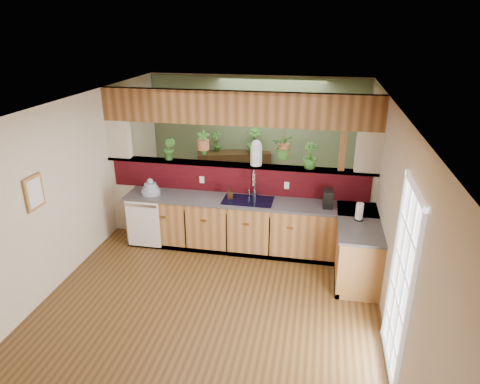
% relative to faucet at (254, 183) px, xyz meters
% --- Properties ---
extents(ground, '(4.60, 7.00, 0.01)m').
position_rel_faucet_xyz_m(ground, '(-0.32, -1.13, -1.16)').
color(ground, '#513619').
rests_on(ground, ground).
extents(ceiling, '(4.60, 7.00, 0.01)m').
position_rel_faucet_xyz_m(ceiling, '(-0.32, -1.13, 1.44)').
color(ceiling, brown).
rests_on(ceiling, ground).
extents(wall_back, '(4.60, 0.02, 2.60)m').
position_rel_faucet_xyz_m(wall_back, '(-0.32, 2.37, 0.14)').
color(wall_back, beige).
rests_on(wall_back, ground).
extents(wall_left, '(0.02, 7.00, 2.60)m').
position_rel_faucet_xyz_m(wall_left, '(-2.62, -1.13, 0.14)').
color(wall_left, beige).
rests_on(wall_left, ground).
extents(wall_right, '(0.02, 7.00, 2.60)m').
position_rel_faucet_xyz_m(wall_right, '(1.98, -1.13, 0.14)').
color(wall_right, beige).
rests_on(wall_right, ground).
extents(pass_through_partition, '(4.60, 0.21, 2.60)m').
position_rel_faucet_xyz_m(pass_through_partition, '(-0.29, 0.22, 0.03)').
color(pass_through_partition, beige).
rests_on(pass_through_partition, ground).
extents(pass_through_ledge, '(4.60, 0.21, 0.04)m').
position_rel_faucet_xyz_m(pass_through_ledge, '(-0.32, 0.22, 0.21)').
color(pass_through_ledge, brown).
rests_on(pass_through_ledge, ground).
extents(header_beam, '(4.60, 0.15, 0.55)m').
position_rel_faucet_xyz_m(header_beam, '(-0.32, 0.22, 1.17)').
color(header_beam, brown).
rests_on(header_beam, ground).
extents(sage_backwall, '(4.55, 0.02, 2.55)m').
position_rel_faucet_xyz_m(sage_backwall, '(-0.32, 2.35, 0.14)').
color(sage_backwall, '#5A6F4B').
rests_on(sage_backwall, ground).
extents(countertop, '(4.14, 1.52, 0.90)m').
position_rel_faucet_xyz_m(countertop, '(0.52, -0.26, -0.71)').
color(countertop, '#926132').
rests_on(countertop, ground).
extents(dishwasher, '(0.58, 0.03, 0.82)m').
position_rel_faucet_xyz_m(dishwasher, '(-1.80, -0.47, -0.70)').
color(dishwasher, white).
rests_on(dishwasher, ground).
extents(navy_sink, '(0.82, 0.50, 0.18)m').
position_rel_faucet_xyz_m(navy_sink, '(-0.07, -0.15, -0.34)').
color(navy_sink, black).
rests_on(navy_sink, countertop).
extents(french_door, '(0.06, 1.02, 2.16)m').
position_rel_faucet_xyz_m(french_door, '(1.95, -2.43, -0.11)').
color(french_door, white).
rests_on(french_door, ground).
extents(framed_print, '(0.04, 0.35, 0.45)m').
position_rel_faucet_xyz_m(framed_print, '(-2.59, -1.93, 0.39)').
color(framed_print, '#926132').
rests_on(framed_print, wall_left).
extents(faucet, '(0.21, 0.21, 0.48)m').
position_rel_faucet_xyz_m(faucet, '(0.00, 0.00, 0.00)').
color(faucet, '#B7B7B2').
rests_on(faucet, countertop).
extents(dish_stack, '(0.32, 0.32, 0.28)m').
position_rel_faucet_xyz_m(dish_stack, '(-1.73, -0.19, -0.17)').
color(dish_stack, '#8A98B3').
rests_on(dish_stack, countertop).
extents(soap_dispenser, '(0.11, 0.11, 0.20)m').
position_rel_faucet_xyz_m(soap_dispenser, '(-0.38, -0.13, -0.16)').
color(soap_dispenser, '#362213').
rests_on(soap_dispenser, countertop).
extents(coffee_maker, '(0.15, 0.25, 0.28)m').
position_rel_faucet_xyz_m(coffee_maker, '(1.20, -0.17, -0.13)').
color(coffee_maker, black).
rests_on(coffee_maker, countertop).
extents(paper_towel, '(0.13, 0.13, 0.28)m').
position_rel_faucet_xyz_m(paper_towel, '(1.66, -0.57, -0.13)').
color(paper_towel, black).
rests_on(paper_towel, countertop).
extents(glass_jar, '(0.19, 0.19, 0.43)m').
position_rel_faucet_xyz_m(glass_jar, '(-0.00, 0.22, 0.45)').
color(glass_jar, silver).
rests_on(glass_jar, pass_through_ledge).
extents(ledge_plant_left, '(0.23, 0.20, 0.40)m').
position_rel_faucet_xyz_m(ledge_plant_left, '(-1.51, 0.22, 0.43)').
color(ledge_plant_left, '#326924').
rests_on(ledge_plant_left, pass_through_ledge).
extents(ledge_plant_right, '(0.29, 0.29, 0.42)m').
position_rel_faucet_xyz_m(ledge_plant_right, '(0.88, 0.22, 0.44)').
color(ledge_plant_right, '#326924').
rests_on(ledge_plant_right, pass_through_ledge).
extents(hanging_plant_a, '(0.24, 0.19, 0.54)m').
position_rel_faucet_xyz_m(hanging_plant_a, '(-0.90, 0.22, 0.70)').
color(hanging_plant_a, brown).
rests_on(hanging_plant_a, header_beam).
extents(hanging_plant_b, '(0.41, 0.37, 0.53)m').
position_rel_faucet_xyz_m(hanging_plant_b, '(0.46, 0.22, 0.76)').
color(hanging_plant_b, brown).
rests_on(hanging_plant_b, header_beam).
extents(shelving_console, '(1.61, 0.84, 1.03)m').
position_rel_faucet_xyz_m(shelving_console, '(-0.77, 2.12, -0.66)').
color(shelving_console, black).
rests_on(shelving_console, ground).
extents(shelf_plant_a, '(0.28, 0.23, 0.44)m').
position_rel_faucet_xyz_m(shelf_plant_a, '(-1.15, 2.12, 0.08)').
color(shelf_plant_a, '#326924').
rests_on(shelf_plant_a, shelving_console).
extents(shelf_plant_b, '(0.34, 0.34, 0.54)m').
position_rel_faucet_xyz_m(shelf_plant_b, '(-0.34, 2.12, 0.13)').
color(shelf_plant_b, '#326924').
rests_on(shelf_plant_b, shelving_console).
extents(floor_plant, '(0.82, 0.77, 0.73)m').
position_rel_faucet_xyz_m(floor_plant, '(0.19, 1.03, -0.79)').
color(floor_plant, '#326924').
rests_on(floor_plant, ground).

